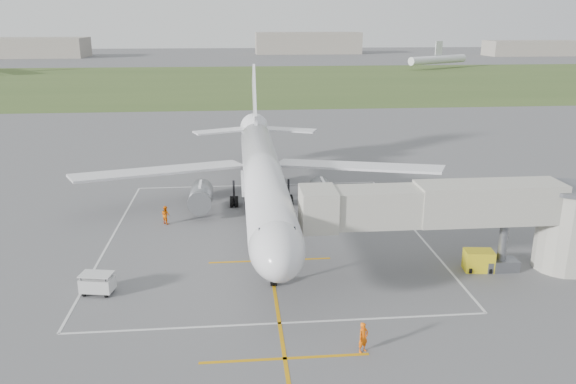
{
  "coord_description": "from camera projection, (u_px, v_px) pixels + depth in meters",
  "views": [
    {
      "loc": [
        -2.46,
        -52.33,
        18.95
      ],
      "look_at": [
        2.05,
        -4.0,
        4.0
      ],
      "focal_mm": 35.0,
      "sensor_mm": 36.0,
      "label": 1
    }
  ],
  "objects": [
    {
      "name": "ground",
      "position": [
        264.0,
        219.0,
        55.59
      ],
      "size": [
        700.0,
        700.0,
        0.0
      ],
      "primitive_type": "plane",
      "color": "#545457",
      "rests_on": "ground"
    },
    {
      "name": "grass_strip",
      "position": [
        243.0,
        81.0,
        179.29
      ],
      "size": [
        700.0,
        120.0,
        0.02
      ],
      "primitive_type": "cube",
      "color": "#3E5625",
      "rests_on": "ground"
    },
    {
      "name": "apron_markings",
      "position": [
        267.0,
        241.0,
        50.05
      ],
      "size": [
        28.2,
        60.0,
        0.01
      ],
      "color": "#CC8B0C",
      "rests_on": "ground"
    },
    {
      "name": "airliner",
      "position": [
        263.0,
        175.0,
        55.01
      ],
      "size": [
        38.93,
        46.75,
        13.52
      ],
      "color": "silver",
      "rests_on": "ground"
    },
    {
      "name": "jet_bridge",
      "position": [
        478.0,
        214.0,
        42.74
      ],
      "size": [
        23.4,
        5.0,
        7.2
      ],
      "color": "#AFAC9E",
      "rests_on": "ground"
    },
    {
      "name": "gpu_unit",
      "position": [
        479.0,
        261.0,
        44.06
      ],
      "size": [
        2.37,
        1.8,
        1.65
      ],
      "rotation": [
        0.0,
        0.0,
        -0.12
      ],
      "color": "gold",
      "rests_on": "ground"
    },
    {
      "name": "baggage_cart",
      "position": [
        97.0,
        283.0,
        40.27
      ],
      "size": [
        2.49,
        1.77,
        1.58
      ],
      "rotation": [
        0.0,
        0.0,
        -0.19
      ],
      "color": "silver",
      "rests_on": "ground"
    },
    {
      "name": "ramp_worker_nose",
      "position": [
        363.0,
        337.0,
        33.18
      ],
      "size": [
        0.83,
        0.74,
        1.9
      ],
      "primitive_type": "imported",
      "rotation": [
        0.0,
        0.0,
        0.54
      ],
      "color": "#FF6308",
      "rests_on": "ground"
    },
    {
      "name": "ramp_worker_wing",
      "position": [
        166.0,
        215.0,
        54.17
      ],
      "size": [
        1.1,
        1.09,
        1.79
      ],
      "primitive_type": "imported",
      "rotation": [
        0.0,
        0.0,
        2.39
      ],
      "color": "orange",
      "rests_on": "ground"
    },
    {
      "name": "distant_hangars",
      "position": [
        209.0,
        46.0,
        304.98
      ],
      "size": [
        345.0,
        49.0,
        12.0
      ],
      "color": "gray",
      "rests_on": "ground"
    },
    {
      "name": "distant_aircraft",
      "position": [
        219.0,
        61.0,
        215.9
      ],
      "size": [
        200.27,
        27.17,
        8.85
      ],
      "color": "silver",
      "rests_on": "ground"
    }
  ]
}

